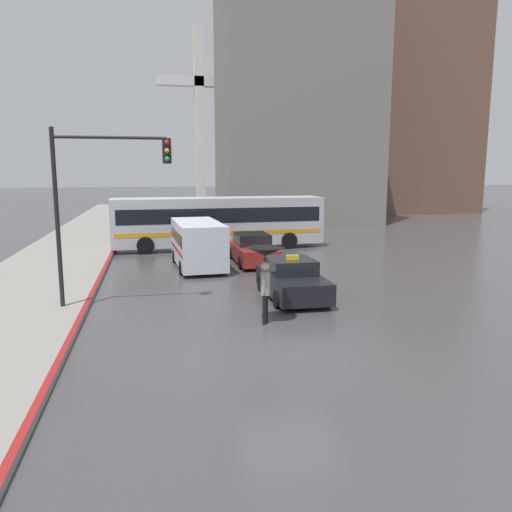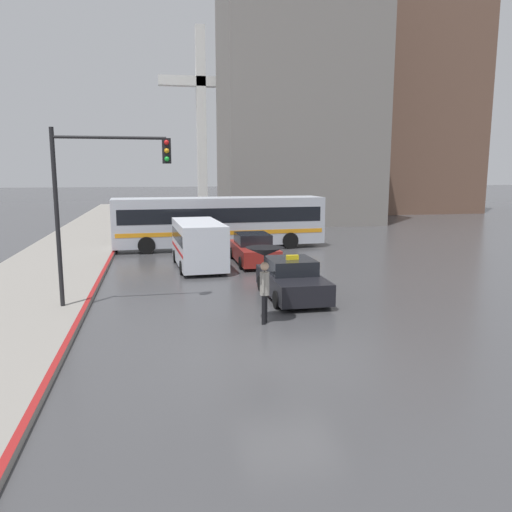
# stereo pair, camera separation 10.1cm
# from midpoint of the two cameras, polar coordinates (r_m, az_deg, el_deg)

# --- Properties ---
(ground_plane) EXTENTS (300.00, 300.00, 0.00)m
(ground_plane) POSITION_cam_midpoint_polar(r_m,az_deg,el_deg) (12.55, 4.08, -11.32)
(ground_plane) COLOR #424244
(taxi) EXTENTS (1.91, 4.12, 1.56)m
(taxi) POSITION_cam_midpoint_polar(r_m,az_deg,el_deg) (17.98, 4.26, -2.74)
(taxi) COLOR black
(taxi) RESTS_ON ground_plane
(sedan_red) EXTENTS (1.91, 4.67, 1.46)m
(sedan_red) POSITION_cam_midpoint_polar(r_m,az_deg,el_deg) (24.82, -0.19, 0.74)
(sedan_red) COLOR maroon
(sedan_red) RESTS_ON ground_plane
(ambulance_van) EXTENTS (2.30, 5.34, 2.18)m
(ambulance_van) POSITION_cam_midpoint_polar(r_m,az_deg,el_deg) (23.74, -6.48, 1.60)
(ambulance_van) COLOR silver
(ambulance_van) RESTS_ON ground_plane
(city_bus) EXTENTS (12.42, 3.07, 3.01)m
(city_bus) POSITION_cam_midpoint_polar(r_m,az_deg,el_deg) (29.68, -4.09, 4.12)
(city_bus) COLOR #B2B7C1
(city_bus) RESTS_ON ground_plane
(pedestrian_with_umbrella) EXTENTS (1.14, 1.14, 2.30)m
(pedestrian_with_umbrella) POSITION_cam_midpoint_polar(r_m,az_deg,el_deg) (14.63, 1.20, -0.54)
(pedestrian_with_umbrella) COLOR black
(pedestrian_with_umbrella) RESTS_ON ground_plane
(traffic_light) EXTENTS (3.69, 0.38, 5.85)m
(traffic_light) POSITION_cam_midpoint_polar(r_m,az_deg,el_deg) (16.76, -16.99, 7.76)
(traffic_light) COLOR black
(traffic_light) RESTS_ON ground_plane
(building_tower_near) EXTENTS (13.35, 8.78, 23.33)m
(building_tower_near) POSITION_cam_midpoint_polar(r_m,az_deg,el_deg) (45.66, 4.99, 18.57)
(building_tower_near) COLOR gray
(building_tower_near) RESTS_ON ground_plane
(building_tower_far) EXTENTS (14.19, 12.10, 24.33)m
(building_tower_far) POSITION_cam_midpoint_polar(r_m,az_deg,el_deg) (62.31, 16.61, 16.25)
(building_tower_far) COLOR brown
(building_tower_far) RESTS_ON ground_plane
(monument_cross) EXTENTS (7.90, 0.90, 17.95)m
(monument_cross) POSITION_cam_midpoint_polar(r_m,az_deg,el_deg) (49.73, -6.22, 16.08)
(monument_cross) COLOR white
(monument_cross) RESTS_ON ground_plane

